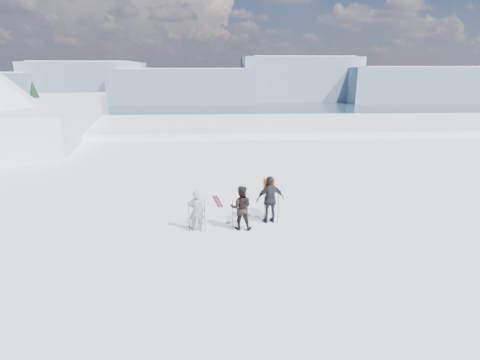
% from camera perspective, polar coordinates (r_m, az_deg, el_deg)
% --- Properties ---
extents(lake_basin, '(820.00, 820.00, 71.62)m').
position_cam_1_polar(lake_basin, '(44.02, 0.11, -0.26)').
color(lake_basin, white).
rests_on(lake_basin, ground).
extents(far_mountain_range, '(770.00, 110.00, 53.00)m').
position_cam_1_polar(far_mountain_range, '(468.20, 0.51, 14.68)').
color(far_mountain_range, slate).
rests_on(far_mountain_range, ground).
extents(near_ridge, '(31.37, 35.68, 25.62)m').
position_cam_1_polar(near_ridge, '(48.81, -32.76, 2.42)').
color(near_ridge, white).
rests_on(near_ridge, ground).
extents(skier_grey, '(0.62, 0.42, 1.64)m').
position_cam_1_polar(skier_grey, '(14.65, -6.63, -4.73)').
color(skier_grey, gray).
rests_on(skier_grey, ground).
extents(skier_dark, '(0.95, 0.78, 1.79)m').
position_cam_1_polar(skier_dark, '(14.69, 0.16, -4.25)').
color(skier_dark, black).
rests_on(skier_dark, ground).
extents(skier_pack, '(1.22, 0.64, 1.99)m').
position_cam_1_polar(skier_pack, '(15.35, 4.65, -2.99)').
color(skier_pack, black).
rests_on(skier_pack, ground).
extents(backpack, '(0.45, 0.29, 0.59)m').
position_cam_1_polar(backpack, '(15.20, 4.51, 1.90)').
color(backpack, '#C44912').
rests_on(backpack, skier_pack).
extents(ski_poles, '(3.61, 0.75, 1.36)m').
position_cam_1_polar(ski_poles, '(14.86, -0.54, -5.05)').
color(ski_poles, black).
rests_on(ski_poles, ground).
extents(skis_loose, '(0.52, 1.69, 0.03)m').
position_cam_1_polar(skis_loose, '(18.08, -3.45, -3.23)').
color(skis_loose, black).
rests_on(skis_loose, ground).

